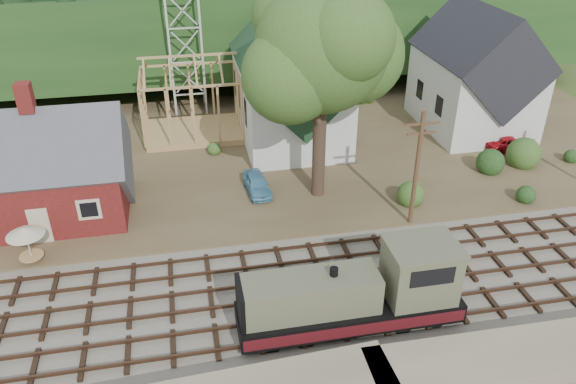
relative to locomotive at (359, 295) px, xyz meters
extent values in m
plane|color=#384C1E|center=(-0.83, 3.00, -2.00)|extent=(140.00, 140.00, 0.00)
cube|color=#726B5B|center=(-0.83, 3.00, -1.92)|extent=(64.00, 11.00, 0.16)
cube|color=brown|center=(-0.83, 21.00, -1.85)|extent=(64.00, 26.00, 0.30)
cube|color=#1E3F19|center=(-0.83, 45.00, -2.00)|extent=(70.00, 28.96, 12.74)
cube|color=black|center=(-0.83, 61.00, -2.00)|extent=(80.00, 20.00, 12.00)
cube|color=#551313|center=(-16.83, 14.00, 0.20)|extent=(10.00, 7.00, 3.80)
cube|color=#4C4C51|center=(-16.83, 14.00, 2.10)|extent=(10.80, 7.41, 7.41)
cube|color=#551313|center=(-16.83, 14.00, 6.40)|extent=(0.90, 0.90, 1.80)
cube|color=beige|center=(-16.83, 10.48, -0.50)|extent=(1.20, 0.06, 2.40)
cube|color=silver|center=(1.17, 23.00, 1.50)|extent=(8.00, 12.00, 6.40)
cube|color=#18361E|center=(1.17, 23.00, 4.70)|extent=(8.40, 12.96, 8.40)
cube|color=silver|center=(1.17, 17.00, 6.70)|extent=(2.40, 2.40, 4.00)
cone|color=#18361E|center=(1.17, 17.00, 10.00)|extent=(5.37, 5.37, 2.60)
cube|color=silver|center=(17.17, 22.00, 1.50)|extent=(8.00, 10.00, 6.40)
cube|color=black|center=(17.17, 22.00, 4.70)|extent=(8.40, 10.80, 8.40)
cube|color=tan|center=(-6.83, 25.00, -1.45)|extent=(8.00, 6.00, 0.50)
cube|color=tan|center=(-6.83, 25.00, 5.20)|extent=(8.00, 0.18, 0.18)
cube|color=silver|center=(-8.23, 29.60, 4.30)|extent=(0.18, 0.18, 12.00)
cube|color=silver|center=(-5.43, 29.60, 4.30)|extent=(0.18, 0.18, 12.00)
cube|color=silver|center=(-8.23, 32.40, 4.30)|extent=(0.18, 0.18, 12.00)
cube|color=silver|center=(-5.43, 32.40, 4.30)|extent=(0.18, 0.18, 12.00)
cylinder|color=#38281E|center=(1.17, 13.00, 2.30)|extent=(0.90, 0.90, 8.00)
sphere|color=#3C5A21|center=(1.17, 13.00, 8.80)|extent=(8.40, 8.40, 8.40)
sphere|color=#3C5A21|center=(3.67, 14.00, 7.80)|extent=(6.40, 6.40, 6.40)
sphere|color=#3C5A21|center=(-1.03, 12.20, 7.30)|extent=(6.00, 6.00, 6.00)
cylinder|color=#4C331E|center=(6.17, 8.20, 2.00)|extent=(0.28, 0.28, 8.00)
cube|color=#4C331E|center=(6.17, 8.20, 5.20)|extent=(2.20, 0.12, 0.12)
cube|color=#4C331E|center=(6.17, 8.20, 4.60)|extent=(1.80, 0.12, 0.12)
cube|color=black|center=(-0.43, 0.00, -1.68)|extent=(11.09, 2.31, 0.32)
cube|color=black|center=(-0.43, 0.00, -0.98)|extent=(11.09, 2.68, 1.02)
cube|color=#5B5A42|center=(-2.46, 0.00, 0.50)|extent=(6.65, 2.13, 1.94)
cube|color=#5B5A42|center=(3.08, 0.00, 1.00)|extent=(3.33, 2.59, 2.96)
cube|color=#5B5A42|center=(3.08, 0.00, 2.53)|extent=(3.51, 2.77, 0.18)
cube|color=black|center=(3.08, -1.31, 1.65)|extent=(2.22, 0.06, 0.92)
cube|color=#4D1015|center=(-0.43, -1.36, -0.98)|extent=(11.09, 0.04, 0.65)
cube|color=#4D1015|center=(-0.43, 1.36, -0.98)|extent=(11.09, 0.04, 0.65)
cylinder|color=black|center=(-1.35, 0.00, 1.56)|extent=(0.41, 0.41, 0.65)
imported|color=#5A9FC1|center=(-3.00, 14.05, -1.05)|extent=(1.81, 3.93, 1.30)
imported|color=red|center=(18.27, 16.94, -1.12)|extent=(4.24, 2.07, 1.16)
cylinder|color=silver|center=(-17.11, 8.50, -0.63)|extent=(0.10, 0.10, 2.15)
cylinder|color=tan|center=(-17.11, 8.50, -1.26)|extent=(1.37, 1.37, 0.08)
cone|color=beige|center=(-17.11, 8.50, 0.45)|extent=(2.15, 2.15, 0.49)
camera|label=1|loc=(-7.65, -20.31, 18.26)|focal=35.00mm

